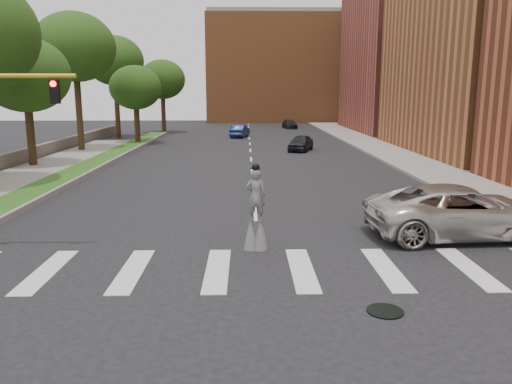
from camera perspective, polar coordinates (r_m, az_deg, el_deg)
ground_plane at (r=14.38m, az=0.54°, el=-10.27°), size 160.00×160.00×0.00m
grass_median at (r=35.53m, az=-19.36°, el=2.40°), size 2.00×60.00×0.25m
median_curb at (r=35.22m, az=-17.74°, el=2.45°), size 0.20×60.00×0.28m
sidewalk_right at (r=40.80m, az=17.32°, el=3.57°), size 5.00×90.00×0.18m
stone_wall at (r=39.35m, az=-26.15°, el=3.32°), size 0.50×56.00×1.10m
manhole at (r=12.99m, az=14.53°, el=-13.04°), size 0.90×0.90×0.04m
building_far at (r=71.13m, az=17.80°, el=14.71°), size 16.00×22.00×20.00m
building_backdrop at (r=91.65m, az=2.93°, el=13.75°), size 26.00×14.00×18.00m
stilt_performer at (r=16.89m, az=-0.04°, el=-2.69°), size 0.84×0.53×2.98m
suv_crossing at (r=19.94m, az=22.42°, el=-2.05°), size 7.11×3.61×1.93m
car_near at (r=45.58m, az=5.15°, el=5.62°), size 2.99×4.54×1.44m
car_mid at (r=58.87m, az=-1.86°, el=6.97°), size 2.41×4.59×1.44m
car_far at (r=73.19m, az=3.86°, el=7.74°), size 2.23×4.30×1.19m
tree_3 at (r=38.62m, az=-24.86°, el=12.02°), size 6.05×6.05×9.00m
tree_4 at (r=47.36m, az=-20.02°, el=15.26°), size 6.98×6.98×12.02m
tree_5 at (r=60.00m, az=-15.86°, el=14.20°), size 6.51×6.51×11.44m
tree_6 at (r=52.55m, az=-13.62°, el=11.49°), size 5.18×5.18×7.88m
tree_7 at (r=66.11m, az=-10.66°, el=12.50°), size 5.85×5.85×9.26m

